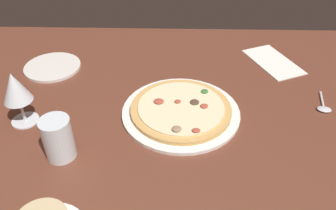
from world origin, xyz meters
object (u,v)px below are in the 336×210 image
Objects in this scene: pizza_main at (181,110)px; spoon at (324,107)px; wine_glass_far at (15,89)px; water_glass at (58,140)px; side_plate at (53,67)px; paper_menu at (273,62)px.

pizza_main reaches higher than spoon.
wine_glass_far is 1.41× the size of water_glass.
water_glass is at bearing 16.25° from spoon.
water_glass is at bearing 137.17° from wine_glass_far.
wine_glass_far reaches higher than pizza_main.
wine_glass_far is 1.47× the size of spoon.
water_glass is 42.78cm from side_plate.
paper_menu is (-75.23, -5.88, -0.30)cm from side_plate.
wine_glass_far reaches higher than paper_menu.
wine_glass_far reaches higher than side_plate.
water_glass reaches higher than pizza_main.
pizza_main is at bearing 151.59° from side_plate.
paper_menu is at bearing -70.92° from spoon.
wine_glass_far is 82.46cm from paper_menu.
water_glass is at bearing 13.36° from paper_menu.
pizza_main is 43.40cm from paper_menu.
wine_glass_far is at bearing 5.38° from spoon.
side_plate is (43.16, -23.35, -0.72)cm from pizza_main.
paper_menu is at bearing -155.83° from wine_glass_far.
water_glass is 1.05× the size of spoon.
paper_menu is 27.11cm from spoon.
wine_glass_far is 84.47cm from spoon.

